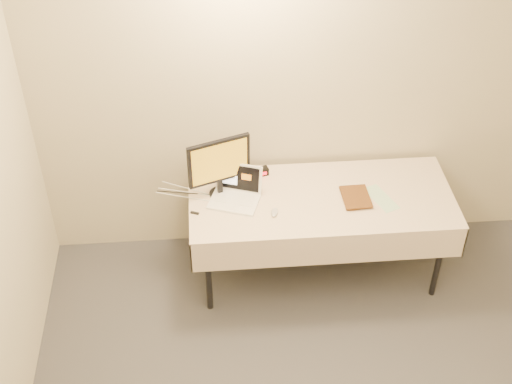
{
  "coord_description": "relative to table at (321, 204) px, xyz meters",
  "views": [
    {
      "loc": [
        -0.78,
        -1.74,
        3.92
      ],
      "look_at": [
        -0.47,
        1.99,
        0.86
      ],
      "focal_mm": 50.0,
      "sensor_mm": 36.0,
      "label": 1
    }
  ],
  "objects": [
    {
      "name": "paper_form",
      "position": [
        0.41,
        -0.04,
        0.06
      ],
      "size": [
        0.22,
        0.32,
        0.0
      ],
      "primitive_type": "cube",
      "rotation": [
        0.0,
        0.0,
        0.38
      ],
      "color": "#BAE9B9",
      "rests_on": "table"
    },
    {
      "name": "laptop",
      "position": [
        -0.6,
        0.04,
        0.12
      ],
      "size": [
        0.4,
        0.37,
        0.23
      ],
      "rotation": [
        0.0,
        0.0,
        -0.34
      ],
      "color": "white",
      "rests_on": "table"
    },
    {
      "name": "clicker",
      "position": [
        -0.35,
        -0.15,
        0.07
      ],
      "size": [
        0.07,
        0.11,
        0.02
      ],
      "primitive_type": "ellipsoid",
      "rotation": [
        0.0,
        0.0,
        -0.24
      ],
      "color": "#B5B5B8",
      "rests_on": "table"
    },
    {
      "name": "alarm_clock",
      "position": [
        -0.42,
        0.29,
        0.09
      ],
      "size": [
        0.15,
        0.09,
        0.06
      ],
      "rotation": [
        0.0,
        0.0,
        0.27
      ],
      "color": "black",
      "rests_on": "table"
    },
    {
      "name": "table",
      "position": [
        0.0,
        0.0,
        0.0
      ],
      "size": [
        1.86,
        0.81,
        0.74
      ],
      "color": "black",
      "rests_on": "ground"
    },
    {
      "name": "back_wall",
      "position": [
        0.0,
        0.45,
        0.67
      ],
      "size": [
        4.0,
        0.1,
        2.7
      ],
      "primitive_type": "cube",
      "color": "beige",
      "rests_on": "ground"
    },
    {
      "name": "monitor",
      "position": [
        -0.71,
        0.09,
        0.33
      ],
      "size": [
        0.43,
        0.2,
        0.46
      ],
      "rotation": [
        0.0,
        0.0,
        0.34
      ],
      "color": "black",
      "rests_on": "table"
    },
    {
      "name": "book",
      "position": [
        0.14,
        -0.04,
        0.19
      ],
      "size": [
        0.19,
        0.03,
        0.25
      ],
      "primitive_type": "imported",
      "rotation": [
        0.0,
        0.0,
        0.03
      ],
      "color": "brown",
      "rests_on": "table"
    },
    {
      "name": "usb_dongle",
      "position": [
        -0.89,
        -0.1,
        0.07
      ],
      "size": [
        0.06,
        0.04,
        0.01
      ],
      "primitive_type": "cube",
      "rotation": [
        0.0,
        0.0,
        -0.4
      ],
      "color": "black",
      "rests_on": "table"
    }
  ]
}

